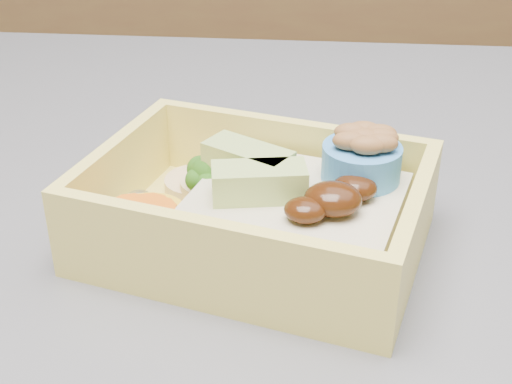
{
  "coord_description": "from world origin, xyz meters",
  "views": [
    {
      "loc": [
        -0.07,
        -0.39,
        1.15
      ],
      "look_at": [
        -0.1,
        -0.06,
        0.95
      ],
      "focal_mm": 50.0,
      "sensor_mm": 36.0,
      "label": 1
    }
  ],
  "objects": [
    {
      "name": "bento_box",
      "position": [
        -0.1,
        -0.05,
        0.94
      ],
      "size": [
        0.21,
        0.17,
        0.07
      ],
      "rotation": [
        0.0,
        0.0,
        -0.26
      ],
      "color": "#EAD761",
      "rests_on": "island"
    }
  ]
}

